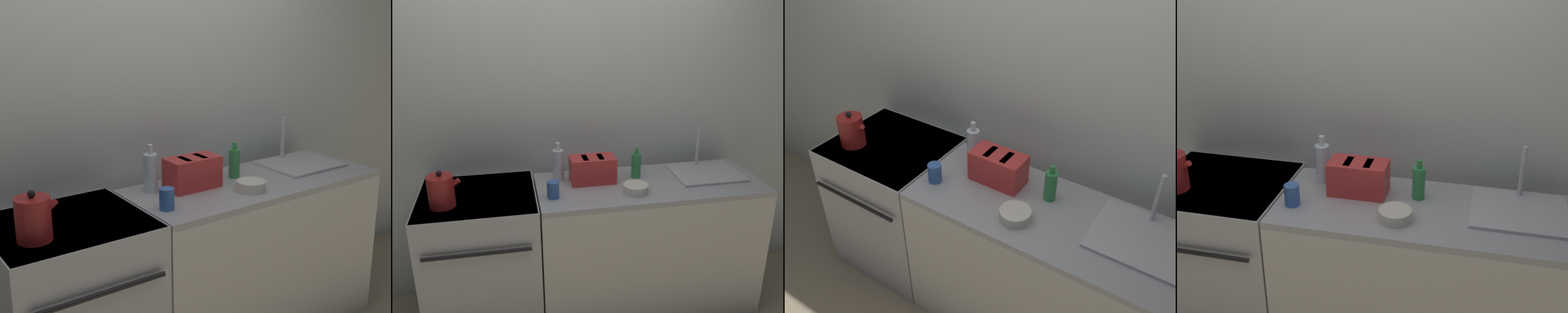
% 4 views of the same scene
% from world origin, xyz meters
% --- Properties ---
extents(wall_back, '(8.00, 0.05, 2.60)m').
position_xyz_m(wall_back, '(0.00, 0.71, 1.30)').
color(wall_back, silver).
rests_on(wall_back, ground_plane).
extents(stove, '(0.72, 0.69, 0.94)m').
position_xyz_m(stove, '(-0.58, 0.33, 0.48)').
color(stove, '#B7B7BC').
rests_on(stove, ground_plane).
extents(counter_block, '(1.49, 0.59, 0.94)m').
position_xyz_m(counter_block, '(0.53, 0.30, 0.47)').
color(counter_block, silver).
rests_on(counter_block, ground_plane).
extents(kettle, '(0.19, 0.15, 0.22)m').
position_xyz_m(kettle, '(-0.77, 0.21, 1.04)').
color(kettle, maroon).
rests_on(kettle, stove).
extents(toaster, '(0.29, 0.16, 0.17)m').
position_xyz_m(toaster, '(0.16, 0.38, 1.03)').
color(toaster, red).
rests_on(toaster, counter_block).
extents(sink_tray, '(0.45, 0.39, 0.28)m').
position_xyz_m(sink_tray, '(0.96, 0.37, 0.95)').
color(sink_tray, '#B7B7BC').
rests_on(sink_tray, counter_block).
extents(bottle_clear, '(0.07, 0.07, 0.26)m').
position_xyz_m(bottle_clear, '(-0.05, 0.46, 1.05)').
color(bottle_clear, silver).
rests_on(bottle_clear, counter_block).
extents(bottle_green, '(0.06, 0.06, 0.21)m').
position_xyz_m(bottle_green, '(0.46, 0.40, 1.03)').
color(bottle_green, '#338C47').
rests_on(bottle_green, counter_block).
extents(cup_blue, '(0.07, 0.07, 0.11)m').
position_xyz_m(cup_blue, '(-0.12, 0.19, 0.99)').
color(cup_blue, '#3860B2').
rests_on(cup_blue, counter_block).
extents(bowl, '(0.16, 0.16, 0.05)m').
position_xyz_m(bowl, '(0.39, 0.17, 0.97)').
color(bowl, beige).
rests_on(bowl, counter_block).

